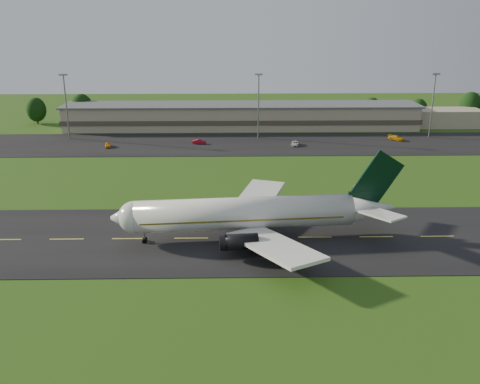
{
  "coord_description": "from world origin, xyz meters",
  "views": [
    {
      "loc": [
        -4.03,
        -87.34,
        38.0
      ],
      "look_at": [
        -2.19,
        8.0,
        6.0
      ],
      "focal_mm": 40.0,
      "sensor_mm": 36.0,
      "label": 1
    }
  ],
  "objects_px": {
    "service_vehicle_a": "(108,145)",
    "service_vehicle_d": "(396,138)",
    "light_mast_east": "(433,98)",
    "service_vehicle_b": "(199,142)",
    "terminal": "(260,116)",
    "service_vehicle_c": "(295,143)",
    "light_mast_centre": "(259,98)",
    "airliner": "(249,214)",
    "light_mast_west": "(66,99)"
  },
  "relations": [
    {
      "from": "service_vehicle_d",
      "to": "airliner",
      "type": "bearing_deg",
      "value": -166.89
    },
    {
      "from": "service_vehicle_b",
      "to": "airliner",
      "type": "bearing_deg",
      "value": -160.68
    },
    {
      "from": "terminal",
      "to": "light_mast_east",
      "type": "distance_m",
      "value": 56.67
    },
    {
      "from": "airliner",
      "to": "terminal",
      "type": "distance_m",
      "value": 96.38
    },
    {
      "from": "light_mast_west",
      "to": "service_vehicle_c",
      "type": "bearing_deg",
      "value": -8.52
    },
    {
      "from": "light_mast_centre",
      "to": "service_vehicle_c",
      "type": "distance_m",
      "value": 19.22
    },
    {
      "from": "airliner",
      "to": "light_mast_west",
      "type": "height_order",
      "value": "light_mast_west"
    },
    {
      "from": "service_vehicle_a",
      "to": "service_vehicle_b",
      "type": "xyz_separation_m",
      "value": [
        26.99,
        3.61,
        -0.02
      ]
    },
    {
      "from": "service_vehicle_a",
      "to": "service_vehicle_b",
      "type": "relative_size",
      "value": 1.0
    },
    {
      "from": "terminal",
      "to": "light_mast_east",
      "type": "bearing_deg",
      "value": -16.8
    },
    {
      "from": "light_mast_east",
      "to": "service_vehicle_c",
      "type": "xyz_separation_m",
      "value": [
        -44.34,
        -10.58,
        -11.99
      ]
    },
    {
      "from": "terminal",
      "to": "service_vehicle_a",
      "type": "height_order",
      "value": "terminal"
    },
    {
      "from": "light_mast_east",
      "to": "light_mast_west",
      "type": "bearing_deg",
      "value": 180.0
    },
    {
      "from": "service_vehicle_b",
      "to": "service_vehicle_d",
      "type": "xyz_separation_m",
      "value": [
        61.65,
        3.77,
        0.09
      ]
    },
    {
      "from": "service_vehicle_b",
      "to": "light_mast_centre",
      "type": "bearing_deg",
      "value": -57.28
    },
    {
      "from": "light_mast_east",
      "to": "service_vehicle_a",
      "type": "relative_size",
      "value": 5.02
    },
    {
      "from": "terminal",
      "to": "service_vehicle_c",
      "type": "distance_m",
      "value": 28.51
    },
    {
      "from": "airliner",
      "to": "light_mast_east",
      "type": "bearing_deg",
      "value": 47.95
    },
    {
      "from": "light_mast_centre",
      "to": "service_vehicle_b",
      "type": "bearing_deg",
      "value": -156.59
    },
    {
      "from": "light_mast_east",
      "to": "terminal",
      "type": "bearing_deg",
      "value": 163.2
    },
    {
      "from": "light_mast_east",
      "to": "service_vehicle_b",
      "type": "distance_m",
      "value": 74.8
    },
    {
      "from": "terminal",
      "to": "service_vehicle_b",
      "type": "height_order",
      "value": "terminal"
    },
    {
      "from": "airliner",
      "to": "service_vehicle_b",
      "type": "relative_size",
      "value": 12.61
    },
    {
      "from": "light_mast_east",
      "to": "service_vehicle_b",
      "type": "xyz_separation_m",
      "value": [
        -73.41,
        -7.97,
        -11.97
      ]
    },
    {
      "from": "airliner",
      "to": "service_vehicle_a",
      "type": "height_order",
      "value": "airliner"
    },
    {
      "from": "light_mast_centre",
      "to": "light_mast_west",
      "type": "bearing_deg",
      "value": 180.0
    },
    {
      "from": "terminal",
      "to": "service_vehicle_d",
      "type": "bearing_deg",
      "value": -25.98
    },
    {
      "from": "service_vehicle_a",
      "to": "service_vehicle_c",
      "type": "xyz_separation_m",
      "value": [
        56.06,
        0.99,
        -0.04
      ]
    },
    {
      "from": "terminal",
      "to": "service_vehicle_b",
      "type": "relative_size",
      "value": 35.65
    },
    {
      "from": "light_mast_east",
      "to": "service_vehicle_c",
      "type": "bearing_deg",
      "value": -166.58
    },
    {
      "from": "light_mast_west",
      "to": "service_vehicle_d",
      "type": "height_order",
      "value": "light_mast_west"
    },
    {
      "from": "service_vehicle_a",
      "to": "service_vehicle_d",
      "type": "distance_m",
      "value": 88.95
    },
    {
      "from": "light_mast_centre",
      "to": "light_mast_east",
      "type": "relative_size",
      "value": 1.0
    },
    {
      "from": "terminal",
      "to": "service_vehicle_c",
      "type": "height_order",
      "value": "terminal"
    },
    {
      "from": "service_vehicle_b",
      "to": "service_vehicle_a",
      "type": "bearing_deg",
      "value": 106.92
    },
    {
      "from": "airliner",
      "to": "service_vehicle_c",
      "type": "xyz_separation_m",
      "value": [
        16.37,
        69.34,
        -3.91
      ]
    },
    {
      "from": "light_mast_west",
      "to": "light_mast_centre",
      "type": "height_order",
      "value": "same"
    },
    {
      "from": "light_mast_centre",
      "to": "service_vehicle_d",
      "type": "distance_m",
      "value": 45.04
    },
    {
      "from": "service_vehicle_a",
      "to": "terminal",
      "type": "bearing_deg",
      "value": 16.99
    },
    {
      "from": "terminal",
      "to": "service_vehicle_a",
      "type": "bearing_deg",
      "value": -149.33
    },
    {
      "from": "terminal",
      "to": "service_vehicle_d",
      "type": "xyz_separation_m",
      "value": [
        41.84,
        -20.38,
        -3.13
      ]
    },
    {
      "from": "airliner",
      "to": "service_vehicle_a",
      "type": "relative_size",
      "value": 12.65
    },
    {
      "from": "airliner",
      "to": "service_vehicle_b",
      "type": "bearing_deg",
      "value": 95.17
    },
    {
      "from": "terminal",
      "to": "service_vehicle_d",
      "type": "distance_m",
      "value": 46.64
    },
    {
      "from": "light_mast_west",
      "to": "service_vehicle_b",
      "type": "height_order",
      "value": "light_mast_west"
    },
    {
      "from": "service_vehicle_a",
      "to": "service_vehicle_c",
      "type": "bearing_deg",
      "value": -12.67
    },
    {
      "from": "airliner",
      "to": "terminal",
      "type": "xyz_separation_m",
      "value": [
        7.12,
        96.11,
        -0.67
      ]
    },
    {
      "from": "light_mast_centre",
      "to": "light_mast_east",
      "type": "distance_m",
      "value": 55.0
    },
    {
      "from": "light_mast_west",
      "to": "service_vehicle_b",
      "type": "bearing_deg",
      "value": -10.85
    },
    {
      "from": "airliner",
      "to": "light_mast_east",
      "type": "relative_size",
      "value": 2.52
    }
  ]
}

